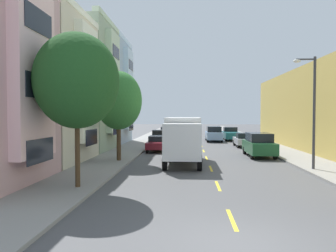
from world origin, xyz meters
The scene contains 18 objects.
ground_plane centered at (0.00, 30.00, 0.00)m, with size 160.00×160.00×0.00m, color #4C4C4F.
sidewalk_left centered at (-7.10, 28.00, 0.07)m, with size 3.20×120.00×0.14m, color gray.
sidewalk_right centered at (7.10, 28.00, 0.07)m, with size 3.20×120.00×0.14m, color gray.
lane_centerline_dashes centered at (0.00, 24.50, 0.00)m, with size 0.14×47.20×0.01m.
townhouse_third_sage centered at (-14.81, 21.42, 5.92)m, with size 13.04×7.59×12.24m.
townhouse_fourth_powder_blue centered at (-15.57, 29.22, 5.90)m, with size 14.55×7.59×12.21m.
street_tree_nearest centered at (-6.40, 5.77, 4.91)m, with size 3.79×3.79×6.92m.
street_tree_second centered at (-6.40, 14.40, 4.41)m, with size 3.34×3.34×6.37m.
street_lamp centered at (5.95, 11.46, 4.04)m, with size 1.35×0.28×6.72m.
delivery_box_truck centered at (-1.80, 14.04, 1.84)m, with size 2.41×7.12×3.20m.
parked_hatchback_silver centered at (4.42, 26.23, 0.76)m, with size 1.74×4.00×1.50m.
parked_pickup_orange centered at (-4.48, 28.20, 0.83)m, with size 2.00×5.30×1.73m.
parked_pickup_navy centered at (-4.38, 37.30, 0.83)m, with size 2.13×5.35×1.73m.
parked_sedan_burgundy centered at (-4.29, 21.72, 0.75)m, with size 1.80×4.50×1.43m.
parked_wagon_champagne centered at (-4.50, 49.96, 0.80)m, with size 1.95×4.75×1.50m.
parked_suv_forest centered at (4.29, 18.16, 0.99)m, with size 1.96×4.81×1.93m.
parked_pickup_teal centered at (4.27, 35.30, 0.83)m, with size 2.02×5.31×1.73m.
moving_sky_sedan centered at (1.80, 33.24, 0.99)m, with size 1.95×4.80×1.93m.
Camera 1 is at (-1.40, -8.51, 3.38)m, focal length 34.75 mm.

